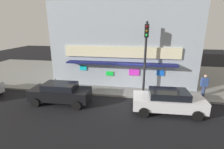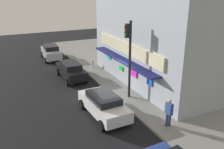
{
  "view_description": "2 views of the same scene",
  "coord_description": "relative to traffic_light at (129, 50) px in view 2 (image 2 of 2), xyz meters",
  "views": [
    {
      "loc": [
        0.52,
        -12.09,
        5.48
      ],
      "look_at": [
        -1.8,
        1.5,
        1.4
      ],
      "focal_mm": 26.83,
      "sensor_mm": 36.0,
      "label": 1
    },
    {
      "loc": [
        15.6,
        -7.4,
        7.94
      ],
      "look_at": [
        -1.17,
        0.59,
        1.3
      ],
      "focal_mm": 39.74,
      "sensor_mm": 36.0,
      "label": 2
    }
  ],
  "objects": [
    {
      "name": "parked_car_white",
      "position": [
        1.53,
        -2.64,
        -2.94
      ],
      "size": [
        4.54,
        2.16,
        1.48
      ],
      "color": "silver",
      "rests_on": "ground_plane"
    },
    {
      "name": "ground_plane",
      "position": [
        -0.9,
        -0.91,
        -3.73
      ],
      "size": [
        60.84,
        60.84,
        0.0
      ],
      "primitive_type": "plane",
      "color": "black"
    },
    {
      "name": "sidewalk",
      "position": [
        -0.9,
        4.81,
        -3.65
      ],
      "size": [
        40.56,
        11.44,
        0.16
      ],
      "primitive_type": "cube",
      "color": "gray",
      "rests_on": "ground_plane"
    },
    {
      "name": "parked_car_black",
      "position": [
        -5.95,
        -2.56,
        -2.93
      ],
      "size": [
        4.31,
        1.96,
        1.5
      ],
      "color": "black",
      "rests_on": "ground_plane"
    },
    {
      "name": "fire_hydrant",
      "position": [
        -7.88,
        0.29,
        -3.21
      ],
      "size": [
        0.46,
        0.22,
        0.74
      ],
      "color": "#B2B2B7",
      "rests_on": "sidewalk"
    },
    {
      "name": "corner_building",
      "position": [
        -2.0,
        5.38,
        0.08
      ],
      "size": [
        12.85,
        9.63,
        7.3
      ],
      "color": "#9EA8B2",
      "rests_on": "sidewalk"
    },
    {
      "name": "parked_car_silver",
      "position": [
        -13.16,
        -2.77,
        -2.89
      ],
      "size": [
        4.19,
        2.08,
        1.62
      ],
      "color": "#B7B7BC",
      "rests_on": "ground_plane"
    },
    {
      "name": "trash_can",
      "position": [
        -0.55,
        1.44,
        -3.11
      ],
      "size": [
        0.6,
        0.6,
        0.92
      ],
      "primitive_type": "cylinder",
      "color": "#2D2D2D",
      "rests_on": "sidewalk"
    },
    {
      "name": "traffic_light",
      "position": [
        0.0,
        0.0,
        0.0
      ],
      "size": [
        0.32,
        0.58,
        5.6
      ],
      "color": "black",
      "rests_on": "sidewalk"
    },
    {
      "name": "pedestrian",
      "position": [
        4.59,
        0.16,
        -2.62
      ],
      "size": [
        0.61,
        0.4,
        1.71
      ],
      "color": "navy",
      "rests_on": "sidewalk"
    }
  ]
}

